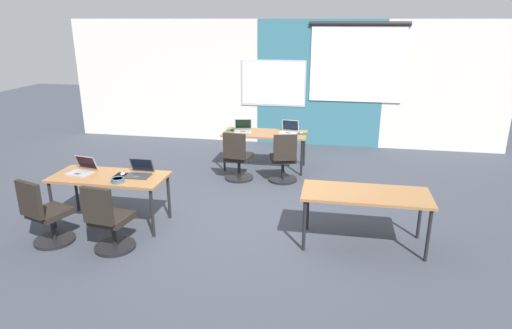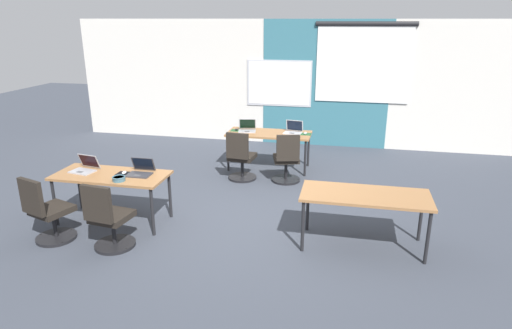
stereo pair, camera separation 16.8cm
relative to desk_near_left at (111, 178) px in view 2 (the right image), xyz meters
The scene contains 20 objects.
ground_plane 1.96m from the desk_near_left, 18.92° to the left, with size 24.00×24.00×0.00m.
back_wall_assembly 5.17m from the desk_near_left, 69.55° to the left, with size 10.00×0.27×2.80m.
desk_near_left is the anchor object (origin of this frame).
desk_near_right 3.50m from the desk_near_left, ahead, with size 1.60×0.70×0.72m.
desk_far_center 3.30m from the desk_near_left, 57.99° to the left, with size 1.60×0.70×0.72m.
laptop_far_right 3.63m from the desk_near_left, 52.60° to the left, with size 0.37×0.33×0.23m.
mousepad_far_right 3.74m from the desk_near_left, 49.28° to the left, with size 0.22×0.19×0.00m.
mouse_far_right 3.74m from the desk_near_left, 49.28° to the left, with size 0.08×0.11×0.03m.
chair_far_right 3.06m from the desk_near_left, 43.83° to the left, with size 0.54×0.59×0.92m.
laptop_far_left 3.13m from the desk_near_left, 65.26° to the left, with size 0.38×0.36×0.23m.
mousepad_far_left 3.04m from the desk_near_left, 68.96° to the left, with size 0.22×0.19×0.00m.
mouse_far_left 3.04m from the desk_near_left, 68.96° to the left, with size 0.09×0.11×0.03m.
chair_far_left 2.49m from the desk_near_left, 56.23° to the left, with size 0.52×0.56×0.92m.
laptop_near_left_inner 0.44m from the desk_near_left, 12.59° to the left, with size 0.33×0.32×0.22m.
mousepad_near_left_inner 0.20m from the desk_near_left, 15.78° to the left, with size 0.22×0.19×0.00m.
mouse_near_left_inner 0.21m from the desk_near_left, 15.78° to the left, with size 0.07×0.11×0.03m.
chair_near_left_inner 0.89m from the desk_near_left, 64.22° to the right, with size 0.52×0.56×0.92m.
laptop_near_left_end 0.45m from the desk_near_left, behind, with size 0.38×0.36×0.22m.
chair_near_left_end 0.95m from the desk_near_left, 124.97° to the right, with size 0.56×0.61×0.92m.
snack_bowl 0.35m from the desk_near_left, 41.56° to the right, with size 0.18×0.18×0.06m.
Camera 2 is at (1.49, -5.88, 2.81)m, focal length 30.90 mm.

